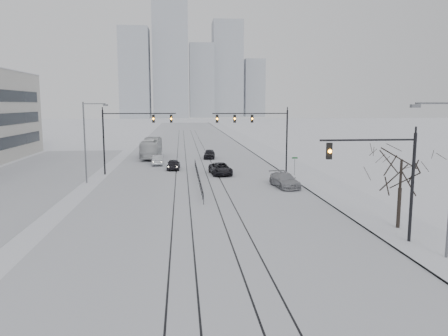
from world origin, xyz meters
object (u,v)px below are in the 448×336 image
traffic_mast_near (388,173)px  sedan_nb_front (220,169)px  sedan_nb_right (285,180)px  bare_tree (401,167)px  sedan_nb_far (209,154)px  sedan_sb_outer (158,160)px  box_truck (152,148)px  sedan_sb_inner (173,164)px

traffic_mast_near → sedan_nb_front: traffic_mast_near is taller
sedan_nb_front → sedan_nb_right: bearing=-61.4°
bare_tree → sedan_nb_far: bearing=104.2°
sedan_sb_outer → sedan_nb_front: size_ratio=0.84×
sedan_sb_outer → sedan_nb_far: 10.46m
traffic_mast_near → sedan_nb_right: traffic_mast_near is taller
sedan_nb_front → box_truck: bearing=112.8°
sedan_sb_outer → sedan_nb_far: sedan_nb_far is taller
box_truck → sedan_nb_right: bearing=121.2°
sedan_sb_outer → sedan_nb_right: bearing=125.9°
sedan_nb_front → sedan_nb_right: size_ratio=1.01×
bare_tree → sedan_nb_front: (-10.24, 25.34, -3.76)m
bare_tree → traffic_mast_near: bearing=-128.8°
traffic_mast_near → sedan_nb_front: size_ratio=1.34×
bare_tree → sedan_nb_right: (-4.23, 16.32, -3.73)m
bare_tree → sedan_sb_outer: size_ratio=1.38×
sedan_sb_inner → sedan_sb_outer: 5.41m
bare_tree → sedan_nb_front: size_ratio=1.16×
sedan_nb_front → traffic_mast_near: bearing=-79.6°
sedan_nb_far → sedan_nb_right: bearing=-70.1°
sedan_sb_inner → sedan_nb_front: bearing=143.0°
sedan_nb_front → sedan_nb_far: (-0.33, 16.52, 0.01)m
sedan_sb_inner → box_truck: box_truck is taller
sedan_sb_inner → sedan_nb_right: size_ratio=0.80×
sedan_nb_far → sedan_sb_outer: bearing=-133.7°
traffic_mast_near → sedan_nb_right: 19.77m
sedan_sb_inner → sedan_sb_outer: bearing=-61.5°
bare_tree → sedan_nb_right: bearing=104.5°
sedan_sb_outer → box_truck: (-1.41, 8.58, 0.87)m
sedan_sb_inner → sedan_nb_far: size_ratio=0.96×
box_truck → sedan_nb_far: bearing=170.4°
sedan_nb_far → box_truck: (-9.38, 1.81, 0.86)m
bare_tree → sedan_sb_inner: (-16.17, 30.22, -3.78)m
sedan_sb_outer → sedan_nb_front: bearing=128.9°
traffic_mast_near → bare_tree: (2.41, 3.00, -0.07)m
bare_tree → sedan_nb_front: bare_tree is taller
sedan_nb_far → traffic_mast_near: bearing=-73.7°
sedan_nb_front → box_truck: box_truck is taller
sedan_nb_front → sedan_nb_far: size_ratio=1.20×
traffic_mast_near → sedan_sb_inner: bearing=112.5°
sedan_sb_inner → sedan_sb_outer: (-2.37, 4.86, 0.02)m
sedan_nb_front → sedan_nb_far: 16.53m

